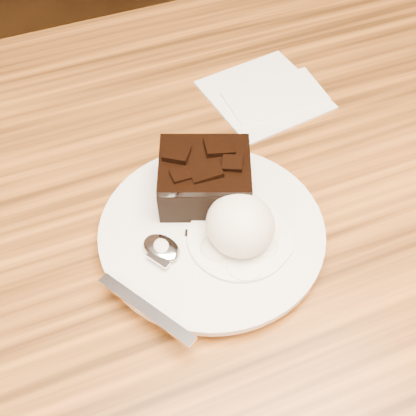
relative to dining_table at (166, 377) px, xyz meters
name	(u,v)px	position (x,y,z in m)	size (l,w,h in m)	color
dining_table	(166,377)	(0.00, 0.00, 0.00)	(1.20, 0.80, 0.75)	#40240E
plate	(212,234)	(0.06, -0.03, 0.38)	(0.23, 0.23, 0.02)	silver
brownie	(205,180)	(0.07, 0.02, 0.41)	(0.09, 0.08, 0.04)	black
ice_cream_scoop	(240,225)	(0.08, -0.05, 0.42)	(0.07, 0.07, 0.05)	silver
melt_puddle	(239,238)	(0.08, -0.05, 0.40)	(0.10, 0.10, 0.00)	white
spoon	(162,249)	(0.01, -0.04, 0.40)	(0.03, 0.16, 0.01)	silver
napkin	(264,94)	(0.21, 0.15, 0.38)	(0.13, 0.13, 0.01)	white
crumb_a	(188,233)	(0.04, -0.03, 0.40)	(0.01, 0.01, 0.00)	black
crumb_b	(258,222)	(0.11, -0.04, 0.40)	(0.01, 0.01, 0.00)	black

